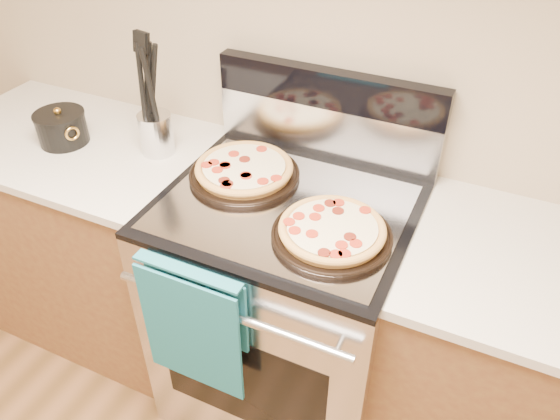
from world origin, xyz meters
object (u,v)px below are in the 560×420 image
at_px(pepperoni_pizza_back, 244,170).
at_px(saucepan, 62,129).
at_px(pepperoni_pizza_front, 332,231).
at_px(utensil_crock, 156,134).
at_px(range_body, 287,309).

relative_size(pepperoni_pizza_back, saucepan, 2.04).
xyz_separation_m(pepperoni_pizza_front, utensil_crock, (-0.71, 0.20, 0.03)).
bearing_deg(pepperoni_pizza_front, utensil_crock, 164.56).
height_order(range_body, pepperoni_pizza_back, pepperoni_pizza_back).
xyz_separation_m(range_body, utensil_crock, (-0.53, 0.09, 0.53)).
relative_size(range_body, pepperoni_pizza_front, 2.73).
relative_size(range_body, utensil_crock, 6.31).
relative_size(pepperoni_pizza_back, pepperoni_pizza_front, 1.06).
height_order(utensil_crock, saucepan, utensil_crock).
bearing_deg(saucepan, utensil_crock, 14.10).
distance_m(range_body, utensil_crock, 0.76).
bearing_deg(pepperoni_pizza_front, pepperoni_pizza_back, 155.44).
distance_m(pepperoni_pizza_back, saucepan, 0.70).
bearing_deg(utensil_crock, range_body, -9.75).
distance_m(range_body, pepperoni_pizza_front, 0.54).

